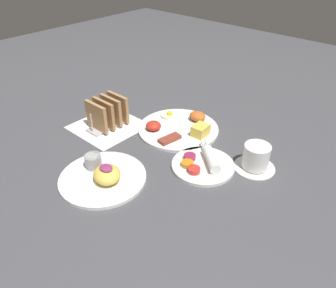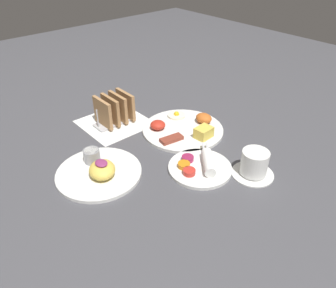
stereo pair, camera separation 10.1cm
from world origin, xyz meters
name	(u,v)px [view 2 (the right image)]	position (x,y,z in m)	size (l,w,h in m)	color
ground_plane	(147,145)	(0.00, 0.00, 0.00)	(3.00, 3.00, 0.00)	#47474C
napkin_flat	(116,122)	(-0.19, 0.00, 0.00)	(0.22, 0.22, 0.00)	white
plate_breakfast	(184,128)	(0.02, 0.15, 0.01)	(0.28, 0.28, 0.05)	white
plate_condiments	(200,166)	(0.20, 0.04, 0.01)	(0.19, 0.19, 0.04)	white
plate_foreground	(99,170)	(0.03, -0.20, 0.01)	(0.24, 0.24, 0.06)	white
toast_rack	(115,110)	(-0.19, 0.00, 0.05)	(0.10, 0.15, 0.10)	#B7B7BC
coffee_cup	(254,164)	(0.32, 0.13, 0.04)	(0.12, 0.12, 0.08)	white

